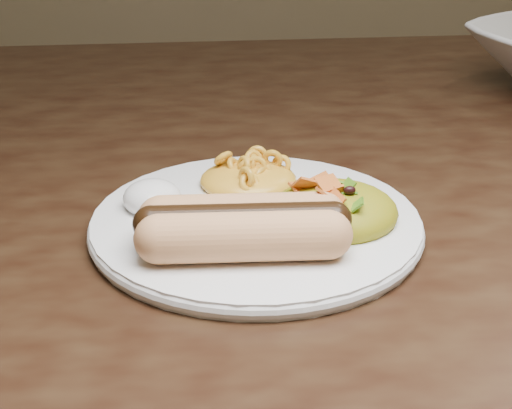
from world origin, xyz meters
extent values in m
cube|color=#332213|center=(0.00, 0.00, 0.73)|extent=(1.60, 0.90, 0.04)
cylinder|color=white|center=(-0.12, -0.17, 0.76)|extent=(0.29, 0.29, 0.01)
cylinder|color=tan|center=(-0.13, -0.24, 0.78)|extent=(0.11, 0.04, 0.03)
cylinder|color=tan|center=(-0.13, -0.21, 0.78)|extent=(0.11, 0.04, 0.03)
cylinder|color=#38200D|center=(-0.13, -0.22, 0.78)|extent=(0.13, 0.03, 0.03)
ellipsoid|color=gold|center=(-0.12, -0.11, 0.78)|extent=(0.09, 0.08, 0.03)
ellipsoid|color=white|center=(-0.19, -0.15, 0.78)|extent=(0.05, 0.05, 0.03)
ellipsoid|color=#BB6400|center=(-0.06, -0.18, 0.77)|extent=(0.10, 0.09, 0.04)
cube|color=white|center=(-0.14, -0.17, 0.75)|extent=(0.06, 0.15, 0.00)
camera|label=1|loc=(-0.17, -0.70, 1.02)|focal=55.00mm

